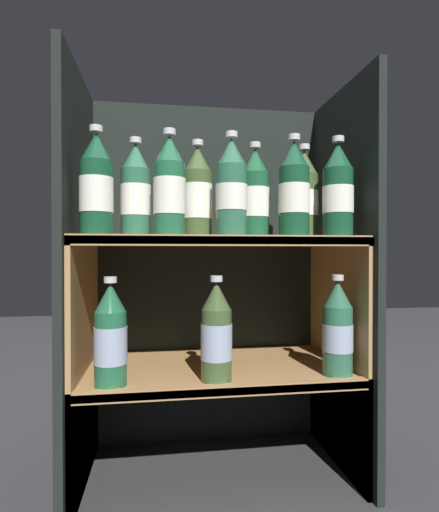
{
  "coord_description": "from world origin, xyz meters",
  "views": [
    {
      "loc": [
        -0.15,
        -0.87,
        0.59
      ],
      "look_at": [
        0.0,
        0.13,
        0.58
      ],
      "focal_mm": 28.0,
      "sensor_mm": 36.0,
      "label": 1
    }
  ],
  "objects_px": {
    "bottle_upper_back_1": "(198,195)",
    "bottle_lower_front_1": "(216,334)",
    "bottle_upper_front_4": "(338,193)",
    "bottle_upper_back_2": "(255,196)",
    "bottle_upper_back_0": "(136,194)",
    "bottle_upper_front_3": "(294,192)",
    "bottle_lower_front_2": "(337,330)",
    "bottle_upper_front_0": "(96,188)",
    "bottle_upper_back_3": "(304,197)",
    "bottle_lower_front_0": "(111,338)",
    "bottle_upper_front_1": "(169,189)",
    "bottle_upper_front_2": "(231,190)"
  },
  "relations": [
    {
      "from": "bottle_upper_back_1",
      "to": "bottle_lower_front_1",
      "type": "relative_size",
      "value": 1.0
    },
    {
      "from": "bottle_upper_front_4",
      "to": "bottle_upper_back_2",
      "type": "xyz_separation_m",
      "value": [
        -0.19,
        0.08,
        -0.0
      ]
    },
    {
      "from": "bottle_lower_front_1",
      "to": "bottle_upper_back_0",
      "type": "bearing_deg",
      "value": 156.61
    },
    {
      "from": "bottle_upper_back_0",
      "to": "bottle_upper_front_3",
      "type": "bearing_deg",
      "value": -12.25
    },
    {
      "from": "bottle_upper_front_3",
      "to": "bottle_lower_front_2",
      "type": "distance_m",
      "value": 0.36
    },
    {
      "from": "bottle_upper_front_0",
      "to": "bottle_lower_front_1",
      "type": "distance_m",
      "value": 0.43
    },
    {
      "from": "bottle_upper_back_3",
      "to": "bottle_lower_front_0",
      "type": "xyz_separation_m",
      "value": [
        -0.49,
        -0.08,
        -0.34
      ]
    },
    {
      "from": "bottle_upper_front_0",
      "to": "bottle_upper_back_1",
      "type": "relative_size",
      "value": 1.0
    },
    {
      "from": "bottle_upper_front_3",
      "to": "bottle_upper_back_2",
      "type": "xyz_separation_m",
      "value": [
        -0.08,
        0.08,
        -0.0
      ]
    },
    {
      "from": "bottle_upper_front_4",
      "to": "bottle_upper_back_3",
      "type": "bearing_deg",
      "value": 124.23
    },
    {
      "from": "bottle_upper_back_0",
      "to": "bottle_upper_back_1",
      "type": "distance_m",
      "value": 0.15
    },
    {
      "from": "bottle_upper_front_4",
      "to": "bottle_upper_back_0",
      "type": "xyz_separation_m",
      "value": [
        -0.49,
        0.08,
        -0.0
      ]
    },
    {
      "from": "bottle_lower_front_0",
      "to": "bottle_upper_front_1",
      "type": "bearing_deg",
      "value": 0.0
    },
    {
      "from": "bottle_upper_front_4",
      "to": "bottle_upper_back_3",
      "type": "distance_m",
      "value": 0.1
    },
    {
      "from": "bottle_upper_front_4",
      "to": "bottle_upper_back_2",
      "type": "distance_m",
      "value": 0.21
    },
    {
      "from": "bottle_upper_front_4",
      "to": "bottle_upper_back_2",
      "type": "bearing_deg",
      "value": 156.41
    },
    {
      "from": "bottle_upper_front_0",
      "to": "bottle_lower_front_0",
      "type": "height_order",
      "value": "bottle_upper_front_0"
    },
    {
      "from": "bottle_upper_front_4",
      "to": "bottle_lower_front_0",
      "type": "bearing_deg",
      "value": 180.0
    },
    {
      "from": "bottle_upper_front_2",
      "to": "bottle_upper_back_0",
      "type": "bearing_deg",
      "value": 160.0
    },
    {
      "from": "bottle_upper_front_1",
      "to": "bottle_lower_front_0",
      "type": "xyz_separation_m",
      "value": [
        -0.13,
        0.0,
        -0.34
      ]
    },
    {
      "from": "bottle_upper_front_0",
      "to": "bottle_upper_back_0",
      "type": "height_order",
      "value": "same"
    },
    {
      "from": "bottle_lower_front_0",
      "to": "bottle_upper_back_1",
      "type": "bearing_deg",
      "value": 21.87
    },
    {
      "from": "bottle_upper_back_0",
      "to": "bottle_lower_front_1",
      "type": "distance_m",
      "value": 0.4
    },
    {
      "from": "bottle_upper_back_1",
      "to": "bottle_upper_front_1",
      "type": "bearing_deg",
      "value": -131.35
    },
    {
      "from": "bottle_upper_front_2",
      "to": "bottle_lower_front_1",
      "type": "xyz_separation_m",
      "value": [
        -0.04,
        0.0,
        -0.34
      ]
    },
    {
      "from": "bottle_upper_back_2",
      "to": "bottle_lower_front_1",
      "type": "relative_size",
      "value": 1.0
    },
    {
      "from": "bottle_upper_front_1",
      "to": "bottle_upper_back_1",
      "type": "bearing_deg",
      "value": 48.65
    },
    {
      "from": "bottle_upper_back_1",
      "to": "bottle_lower_front_1",
      "type": "height_order",
      "value": "bottle_upper_back_1"
    },
    {
      "from": "bottle_lower_front_0",
      "to": "bottle_lower_front_2",
      "type": "bearing_deg",
      "value": 0.0
    },
    {
      "from": "bottle_lower_front_1",
      "to": "bottle_lower_front_2",
      "type": "relative_size",
      "value": 1.0
    },
    {
      "from": "bottle_lower_front_0",
      "to": "bottle_upper_back_0",
      "type": "bearing_deg",
      "value": 58.04
    },
    {
      "from": "bottle_upper_back_0",
      "to": "bottle_upper_back_3",
      "type": "bearing_deg",
      "value": 0.0
    },
    {
      "from": "bottle_lower_front_2",
      "to": "bottle_upper_back_3",
      "type": "bearing_deg",
      "value": 124.16
    },
    {
      "from": "bottle_upper_front_0",
      "to": "bottle_upper_front_1",
      "type": "relative_size",
      "value": 1.0
    },
    {
      "from": "bottle_lower_front_0",
      "to": "bottle_upper_front_2",
      "type": "bearing_deg",
      "value": 0.0
    },
    {
      "from": "bottle_upper_front_0",
      "to": "bottle_upper_back_2",
      "type": "xyz_separation_m",
      "value": [
        0.38,
        0.08,
        0.0
      ]
    },
    {
      "from": "bottle_upper_back_0",
      "to": "bottle_upper_back_1",
      "type": "xyz_separation_m",
      "value": [
        0.15,
        0.0,
        -0.0
      ]
    },
    {
      "from": "bottle_upper_front_2",
      "to": "bottle_upper_back_3",
      "type": "bearing_deg",
      "value": 21.5
    },
    {
      "from": "bottle_upper_front_1",
      "to": "bottle_upper_back_0",
      "type": "relative_size",
      "value": 1.0
    },
    {
      "from": "bottle_upper_front_3",
      "to": "bottle_upper_back_2",
      "type": "relative_size",
      "value": 1.0
    },
    {
      "from": "bottle_upper_back_0",
      "to": "bottle_lower_front_1",
      "type": "height_order",
      "value": "bottle_upper_back_0"
    },
    {
      "from": "bottle_upper_front_3",
      "to": "bottle_upper_front_1",
      "type": "bearing_deg",
      "value": 180.0
    },
    {
      "from": "bottle_upper_back_3",
      "to": "bottle_lower_front_1",
      "type": "distance_m",
      "value": 0.43
    },
    {
      "from": "bottle_upper_back_2",
      "to": "bottle_lower_front_2",
      "type": "height_order",
      "value": "bottle_upper_back_2"
    },
    {
      "from": "bottle_upper_front_1",
      "to": "bottle_lower_front_1",
      "type": "bearing_deg",
      "value": 0.0
    },
    {
      "from": "bottle_upper_front_2",
      "to": "bottle_upper_front_0",
      "type": "bearing_deg",
      "value": 180.0
    },
    {
      "from": "bottle_upper_back_3",
      "to": "bottle_upper_back_0",
      "type": "bearing_deg",
      "value": 180.0
    },
    {
      "from": "bottle_upper_front_3",
      "to": "bottle_lower_front_1",
      "type": "distance_m",
      "value": 0.39
    },
    {
      "from": "bottle_upper_back_1",
      "to": "bottle_upper_back_0",
      "type": "bearing_deg",
      "value": 180.0
    },
    {
      "from": "bottle_lower_front_2",
      "to": "bottle_upper_front_1",
      "type": "bearing_deg",
      "value": 180.0
    }
  ]
}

